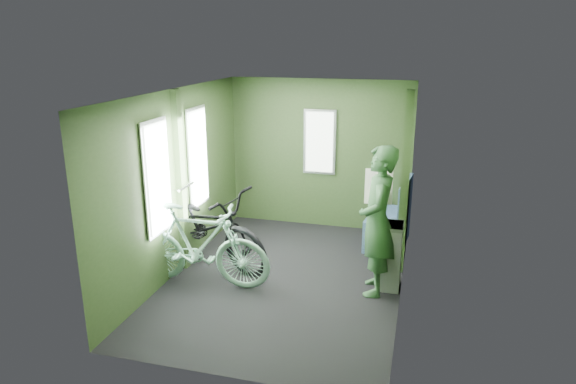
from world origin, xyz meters
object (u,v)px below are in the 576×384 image
(waste_box, at_px, (391,256))
(bench_seat, at_px, (389,226))
(bicycle_black, at_px, (209,263))
(bicycle_mint, at_px, (201,285))
(passenger, at_px, (377,221))

(waste_box, distance_m, bench_seat, 1.35)
(bicycle_black, relative_size, bicycle_mint, 1.17)
(bicycle_mint, height_order, waste_box, waste_box)
(bicycle_mint, distance_m, passenger, 2.26)
(bicycle_black, height_order, bench_seat, bench_seat)
(bicycle_black, relative_size, passenger, 1.17)
(bicycle_mint, relative_size, bench_seat, 1.80)
(passenger, xyz_separation_m, waste_box, (0.17, 0.14, -0.48))
(bicycle_mint, bearing_deg, bicycle_black, 14.48)
(passenger, bearing_deg, waste_box, 124.76)
(bicycle_mint, relative_size, waste_box, 2.17)
(waste_box, xyz_separation_m, bench_seat, (-0.11, 1.34, -0.11))
(bicycle_black, bearing_deg, bicycle_mint, -140.91)
(passenger, bearing_deg, bench_seat, 171.99)
(passenger, xyz_separation_m, bench_seat, (0.05, 1.49, -0.59))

